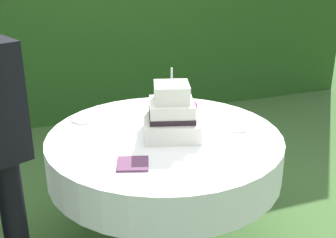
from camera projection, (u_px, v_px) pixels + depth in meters
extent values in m
cylinder|color=#4C4C51|center=(165.00, 192.00, 2.74)|extent=(0.11, 0.11, 0.71)
cylinder|color=olive|center=(164.00, 138.00, 2.60)|extent=(1.34, 1.34, 0.03)
cylinder|color=white|center=(165.00, 153.00, 2.64)|extent=(1.37, 1.37, 0.24)
cube|color=white|center=(172.00, 127.00, 2.58)|extent=(0.40, 0.40, 0.10)
cube|color=white|center=(172.00, 110.00, 2.54)|extent=(0.31, 0.31, 0.10)
cube|color=black|center=(172.00, 115.00, 2.55)|extent=(0.32, 0.32, 0.03)
cube|color=white|center=(172.00, 93.00, 2.50)|extent=(0.24, 0.24, 0.10)
sphere|color=#C6599E|center=(191.00, 106.00, 2.67)|extent=(0.08, 0.08, 0.08)
cylinder|color=silver|center=(172.00, 76.00, 2.46)|extent=(0.01, 0.01, 0.09)
cylinder|color=white|center=(84.00, 119.00, 2.81)|extent=(0.15, 0.15, 0.01)
cylinder|color=white|center=(237.00, 128.00, 2.67)|extent=(0.12, 0.12, 0.01)
cube|color=#603856|center=(133.00, 164.00, 2.24)|extent=(0.20, 0.20, 0.01)
cylinder|color=black|center=(16.00, 234.00, 2.22)|extent=(0.12, 0.12, 0.85)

